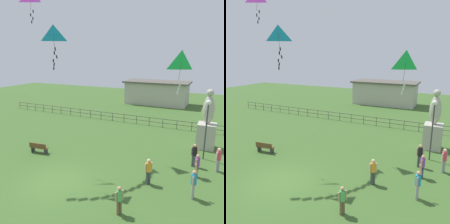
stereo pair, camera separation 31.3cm
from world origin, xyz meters
The scene contains 14 objects.
ground_plane centered at (0.00, 0.00, 0.00)m, with size 80.00×80.00×0.00m, color #3D6028.
statue_monument centered at (7.82, 9.86, 1.74)m, with size 1.44×1.44×4.99m.
lamppost centered at (7.88, 7.45, 3.29)m, with size 0.36×0.36×4.53m.
park_bench centered at (-4.06, 2.94, 0.46)m, with size 1.54×0.60×0.85m.
person_0 centered at (4.71, -0.98, 0.87)m, with size 0.31×0.38×1.51m.
person_1 centered at (8.89, 5.82, 0.97)m, with size 0.33×0.44×1.69m.
person_2 centered at (7.72, 4.39, 0.91)m, with size 0.29×0.47×1.57m.
person_3 centered at (7.78, 1.95, 0.98)m, with size 0.32×0.51×1.96m.
person_4 centered at (5.17, 2.30, 0.94)m, with size 0.39×0.36×1.64m.
person_5 centered at (7.37, 5.84, 0.97)m, with size 0.50×0.31×1.69m.
kite_1 centered at (6.58, 2.67, 7.24)m, with size 1.10×0.89×2.32m.
kite_2 centered at (-0.31, 0.96, 8.72)m, with size 1.06×0.87×2.52m.
waterfront_railing centered at (-0.41, 14.00, 0.63)m, with size 36.00×0.06×0.95m.
pavilion_building centered at (-0.73, 26.00, 1.84)m, with size 9.96×5.08×3.64m.
Camera 2 is at (8.95, -9.85, 7.60)m, focal length 37.06 mm.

